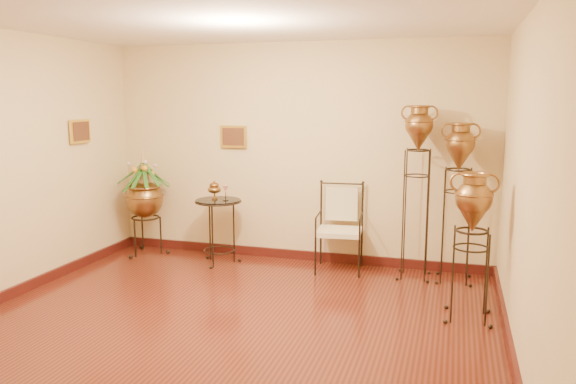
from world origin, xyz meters
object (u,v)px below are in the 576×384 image
(armchair, at_px, (339,228))
(side_table, at_px, (219,230))
(amphora_tall, at_px, (417,190))
(amphora_mid, at_px, (457,202))
(planter_urn, at_px, (144,195))

(armchair, bearing_deg, side_table, 179.00)
(armchair, distance_m, side_table, 1.55)
(amphora_tall, distance_m, armchair, 1.04)
(amphora_mid, xyz_separation_m, planter_urn, (-4.04, 0.00, -0.12))
(amphora_tall, relative_size, planter_urn, 1.40)
(planter_urn, bearing_deg, side_table, -6.59)
(amphora_mid, relative_size, armchair, 1.74)
(planter_urn, bearing_deg, amphora_mid, 0.00)
(amphora_tall, relative_size, amphora_mid, 1.10)
(planter_urn, xyz_separation_m, side_table, (1.14, -0.13, -0.38))
(armchair, bearing_deg, planter_urn, 174.15)
(amphora_tall, relative_size, side_table, 1.95)
(amphora_mid, bearing_deg, armchair, 180.00)
(amphora_tall, bearing_deg, planter_urn, 180.00)
(amphora_mid, bearing_deg, amphora_tall, 180.00)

